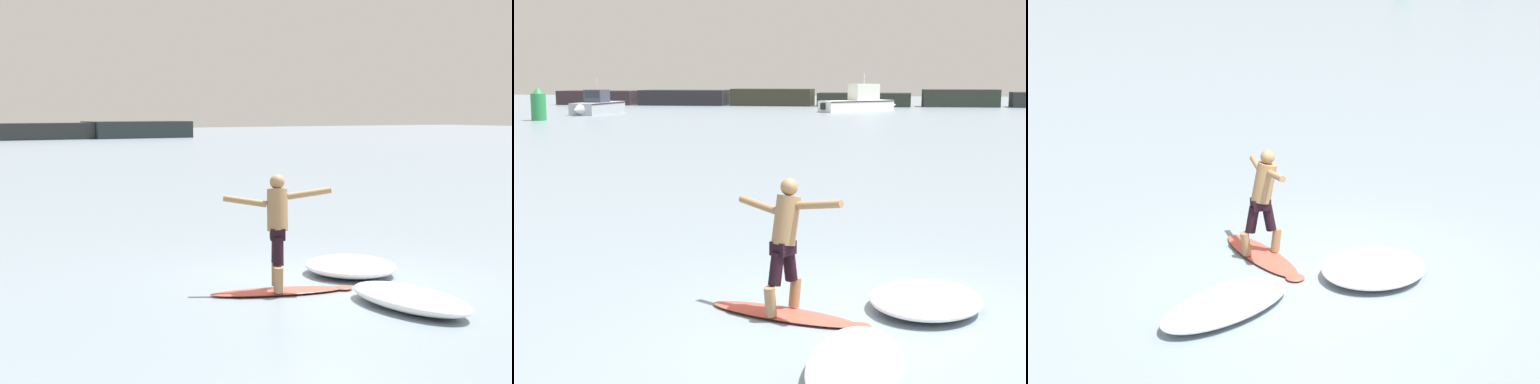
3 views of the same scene
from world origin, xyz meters
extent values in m
plane|color=gray|center=(0.00, 0.00, 0.00)|extent=(200.00, 200.00, 0.00)
cube|color=#31262B|center=(-29.47, 62.00, 0.71)|extent=(7.86, 4.27, 1.42)
cube|color=#26262B|center=(-20.45, 62.00, 0.75)|extent=(8.66, 4.34, 1.51)
cube|color=#333327|center=(-11.44, 62.00, 0.83)|extent=(8.02, 3.46, 1.65)
cube|color=#292F28|center=(-2.42, 62.00, 0.64)|extent=(8.94, 4.22, 1.29)
cube|color=#29332B|center=(6.60, 62.00, 0.82)|extent=(7.10, 3.04, 1.64)
ellipsoid|color=#D44C3D|center=(-0.99, -0.20, 0.03)|extent=(1.92, 1.01, 0.06)
ellipsoid|color=#D44C3D|center=(-0.08, -0.49, 0.03)|extent=(0.33, 0.33, 0.05)
ellipsoid|color=#2D2D33|center=(-0.99, -0.20, 0.03)|extent=(1.94, 1.03, 0.03)
cone|color=black|center=(-1.72, 0.02, -0.06)|extent=(0.06, 0.06, 0.14)
cone|color=black|center=(-1.64, -0.14, -0.06)|extent=(0.06, 0.06, 0.14)
cone|color=black|center=(-1.56, 0.11, -0.06)|extent=(0.06, 0.06, 0.14)
cylinder|color=olive|center=(-0.88, 0.00, 0.23)|extent=(0.20, 0.21, 0.36)
cylinder|color=black|center=(-0.93, -0.09, 0.59)|extent=(0.24, 0.26, 0.40)
cylinder|color=olive|center=(-1.11, -0.40, 0.23)|extent=(0.20, 0.21, 0.36)
cylinder|color=black|center=(-1.06, -0.31, 0.59)|extent=(0.24, 0.26, 0.40)
cube|color=black|center=(-0.99, -0.20, 0.82)|extent=(0.30, 0.32, 0.16)
cylinder|color=olive|center=(-0.96, -0.16, 1.14)|extent=(0.43, 0.47, 0.61)
sphere|color=olive|center=(-0.94, -0.11, 1.52)|extent=(0.20, 0.20, 0.20)
cylinder|color=olive|center=(-1.33, 0.10, 1.26)|extent=(0.57, 0.40, 0.19)
cylinder|color=olive|center=(-0.57, -0.34, 1.36)|extent=(0.57, 0.38, 0.19)
cube|color=white|center=(-2.65, 50.92, 0.45)|extent=(6.05, 5.72, 0.91)
cone|color=white|center=(0.14, 53.45, 0.45)|extent=(1.47, 1.45, 0.91)
cube|color=black|center=(-2.65, 50.92, 0.83)|extent=(6.04, 5.72, 0.08)
cube|color=silver|center=(-2.09, 51.42, 1.57)|extent=(2.61, 2.54, 1.33)
cube|color=#232D38|center=(-1.21, 52.22, 1.73)|extent=(0.72, 0.79, 0.66)
cylinder|color=silver|center=(-2.09, 51.42, 2.68)|extent=(0.06, 0.06, 0.90)
cube|color=black|center=(-5.18, 48.62, 0.50)|extent=(0.45, 0.45, 0.52)
cube|color=#A7ACB6|center=(-22.03, 43.87, 0.44)|extent=(2.07, 6.07, 0.88)
cone|color=#A7ACB6|center=(-22.17, 40.45, 0.44)|extent=(0.93, 1.09, 0.88)
cube|color=black|center=(-22.03, 43.87, 0.81)|extent=(2.13, 6.01, 0.08)
cube|color=#37394B|center=(-22.03, 43.72, 1.36)|extent=(1.44, 1.78, 0.96)
cube|color=#232D38|center=(-22.07, 42.85, 1.48)|extent=(1.10, 0.08, 0.48)
cylinder|color=silver|center=(-22.03, 43.72, 2.29)|extent=(0.06, 0.06, 0.90)
cube|color=black|center=(-21.90, 46.98, 0.49)|extent=(0.37, 0.29, 0.52)
cylinder|color=#288447|center=(-22.34, 35.04, 0.87)|extent=(0.95, 0.95, 1.73)
cone|color=#288447|center=(-22.34, 35.04, 1.95)|extent=(0.67, 0.67, 0.44)
ellipsoid|color=white|center=(0.67, 0.30, 0.14)|extent=(1.62, 1.77, 0.27)
ellipsoid|color=white|center=(-0.07, -1.83, 0.13)|extent=(0.97, 2.06, 0.26)
camera|label=1|loc=(-7.29, -9.78, 2.49)|focal=60.00mm
camera|label=2|loc=(0.20, -8.11, 2.76)|focal=50.00mm
camera|label=3|loc=(6.95, -8.67, 4.89)|focal=60.00mm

